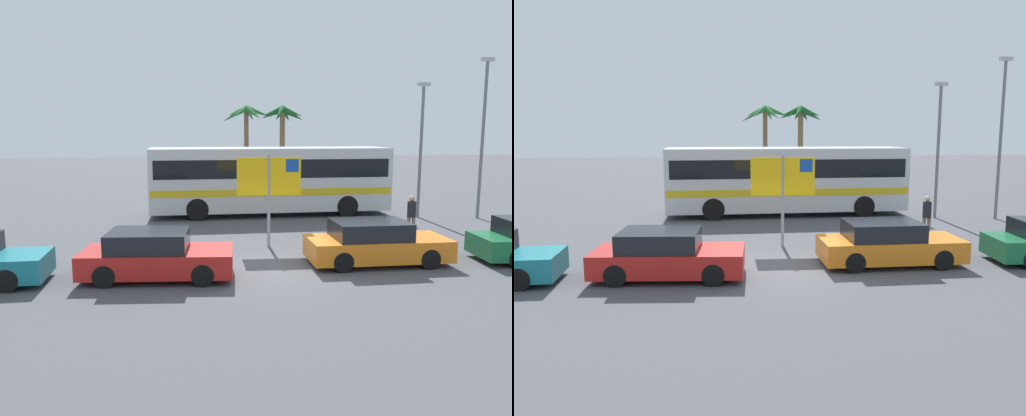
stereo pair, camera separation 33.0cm
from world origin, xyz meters
TOP-DOWN VIEW (x-y plane):
  - ground at (0.00, 0.00)m, footprint 120.00×120.00m
  - bus_front_coach at (1.69, 9.41)m, footprint 11.17×2.72m
  - ferry_sign at (0.60, 2.74)m, footprint 2.20×0.18m
  - car_orange at (3.37, 0.03)m, footprint 4.23×1.81m
  - car_red at (-3.14, -0.57)m, footprint 4.24×2.19m
  - pedestrian_crossing_lot at (6.12, 3.48)m, footprint 0.32×0.32m
  - lamp_post_left_side at (10.98, 6.99)m, footprint 0.56×0.20m
  - lamp_post_right_side at (8.37, 7.61)m, footprint 0.56×0.20m
  - palm_tree_seaside at (3.64, 16.35)m, footprint 2.76×2.82m
  - palm_tree_inland at (1.98, 21.08)m, footprint 3.66×3.51m

SIDE VIEW (x-z plane):
  - ground at x=0.00m, z-range 0.00..0.00m
  - car_red at x=-3.14m, z-range -0.03..1.30m
  - car_orange at x=3.37m, z-range -0.03..1.30m
  - pedestrian_crossing_lot at x=6.12m, z-range 0.13..1.72m
  - bus_front_coach at x=1.69m, z-range 0.20..3.37m
  - ferry_sign at x=0.60m, z-range 0.73..3.93m
  - lamp_post_right_side at x=8.37m, z-range 0.32..6.42m
  - lamp_post_left_side at x=10.98m, z-range 0.33..7.47m
  - palm_tree_seaside at x=3.64m, z-range 1.73..7.17m
  - palm_tree_inland at x=1.98m, z-range 1.79..7.46m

